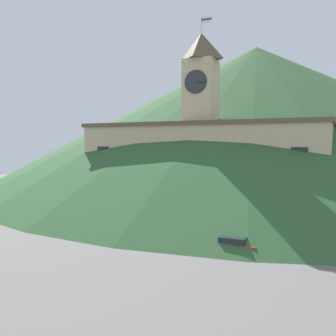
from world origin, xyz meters
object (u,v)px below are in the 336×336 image
(car_black_suv, at_px, (208,228))
(car_gray_pickup, at_px, (123,227))
(car_white_taxi, at_px, (74,210))
(street_lamp_far_right, at_px, (149,189))
(street_lamp_left, at_px, (237,192))
(car_red_sedan, at_px, (233,245))
(pedestrian, at_px, (106,209))
(car_silver_hatch, at_px, (170,216))

(car_black_suv, xyz_separation_m, car_gray_pickup, (-8.62, -3.13, -0.02))
(car_black_suv, xyz_separation_m, car_white_taxi, (-20.82, 3.55, -0.14))
(street_lamp_far_right, bearing_deg, street_lamp_left, 0.00)
(street_lamp_left, height_order, car_white_taxi, street_lamp_left)
(car_red_sedan, height_order, car_white_taxi, car_white_taxi)
(street_lamp_left, xyz_separation_m, car_gray_pickup, (-9.19, -13.08, -2.78))
(car_gray_pickup, bearing_deg, car_white_taxi, 147.81)
(car_gray_pickup, bearing_deg, car_red_sedan, -10.44)
(pedestrian, bearing_deg, car_red_sedan, 116.71)
(car_silver_hatch, bearing_deg, car_red_sedan, 143.28)
(pedestrian, bearing_deg, car_silver_hatch, 141.38)
(car_white_taxi, xyz_separation_m, car_silver_hatch, (13.93, 1.70, -0.00))
(street_lamp_far_right, xyz_separation_m, pedestrian, (-4.38, -4.45, -2.47))
(car_gray_pickup, distance_m, pedestrian, 11.82)
(car_black_suv, distance_m, car_silver_hatch, 8.66)
(street_lamp_far_right, bearing_deg, car_white_taxi, -143.03)
(street_lamp_far_right, bearing_deg, pedestrian, -134.52)
(street_lamp_far_right, distance_m, car_black_suv, 16.04)
(street_lamp_left, bearing_deg, pedestrian, -165.54)
(car_silver_hatch, xyz_separation_m, car_gray_pickup, (-1.73, -8.38, 0.12))
(car_black_suv, bearing_deg, car_silver_hatch, 137.70)
(car_red_sedan, relative_size, car_black_suv, 0.87)
(car_red_sedan, height_order, car_silver_hatch, car_silver_hatch)
(street_lamp_left, xyz_separation_m, car_red_sedan, (3.49, -14.63, -2.92))
(car_black_suv, bearing_deg, car_gray_pickup, -165.07)
(street_lamp_far_right, bearing_deg, car_gray_pickup, -74.20)
(street_lamp_left, distance_m, car_black_suv, 10.34)
(street_lamp_far_right, height_order, car_black_suv, street_lamp_far_right)
(street_lamp_left, distance_m, car_gray_pickup, 16.23)
(pedestrian, bearing_deg, car_black_suv, 124.61)
(street_lamp_far_right, height_order, car_gray_pickup, street_lamp_far_right)
(car_red_sedan, height_order, car_black_suv, car_black_suv)
(car_black_suv, height_order, pedestrian, car_black_suv)
(car_white_taxi, height_order, car_silver_hatch, same)
(street_lamp_far_right, distance_m, pedestrian, 6.72)
(street_lamp_left, bearing_deg, street_lamp_far_right, -180.00)
(street_lamp_left, distance_m, pedestrian, 18.04)
(car_black_suv, height_order, car_gray_pickup, car_black_suv)
(street_lamp_left, xyz_separation_m, pedestrian, (-17.28, -4.45, -2.70))
(street_lamp_left, relative_size, car_gray_pickup, 0.91)
(street_lamp_far_right, distance_m, street_lamp_left, 12.90)
(car_silver_hatch, relative_size, car_gray_pickup, 0.75)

